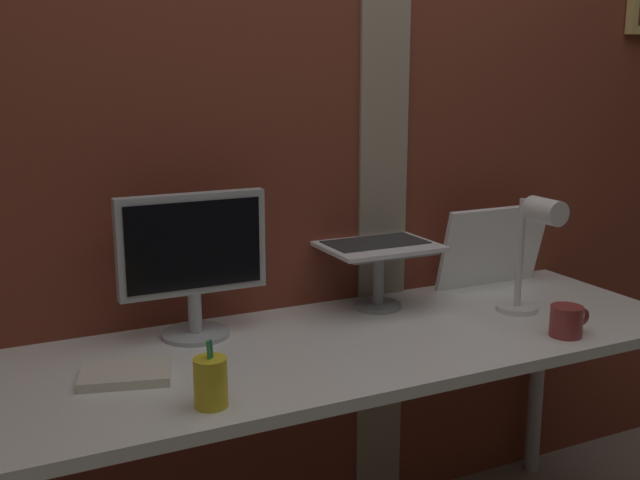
# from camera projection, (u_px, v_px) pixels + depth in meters

# --- Properties ---
(brick_wall_back) EXTENTS (3.46, 0.16, 2.57)m
(brick_wall_back) POSITION_uv_depth(u_px,v_px,m) (306.00, 115.00, 2.20)
(brick_wall_back) COLOR brown
(brick_wall_back) RESTS_ON ground_plane
(desk) EXTENTS (1.99, 0.65, 0.73)m
(desk) POSITION_uv_depth(u_px,v_px,m) (337.00, 367.00, 1.96)
(desk) COLOR white
(desk) RESTS_ON ground_plane
(monitor) EXTENTS (0.39, 0.18, 0.38)m
(monitor) POSITION_uv_depth(u_px,v_px,m) (193.00, 254.00, 1.94)
(monitor) COLOR #ADB2B7
(monitor) RESTS_ON desk
(laptop_stand) EXTENTS (0.28, 0.22, 0.18)m
(laptop_stand) POSITION_uv_depth(u_px,v_px,m) (378.00, 267.00, 2.20)
(laptop_stand) COLOR gray
(laptop_stand) RESTS_ON desk
(laptop) EXTENTS (0.33, 0.30, 0.23)m
(laptop) POSITION_uv_depth(u_px,v_px,m) (367.00, 223.00, 2.23)
(laptop) COLOR white
(laptop) RESTS_ON laptop_stand
(whiteboard_panel) EXTENTS (0.39, 0.08, 0.27)m
(whiteboard_panel) POSITION_uv_depth(u_px,v_px,m) (493.00, 247.00, 2.42)
(whiteboard_panel) COLOR white
(whiteboard_panel) RESTS_ON desk
(desk_lamp) EXTENTS (0.12, 0.20, 0.35)m
(desk_lamp) POSITION_uv_depth(u_px,v_px,m) (534.00, 243.00, 2.10)
(desk_lamp) COLOR white
(desk_lamp) RESTS_ON desk
(pen_cup) EXTENTS (0.07, 0.07, 0.15)m
(pen_cup) POSITION_uv_depth(u_px,v_px,m) (211.00, 382.00, 1.56)
(pen_cup) COLOR yellow
(pen_cup) RESTS_ON desk
(coffee_mug) EXTENTS (0.12, 0.09, 0.08)m
(coffee_mug) POSITION_uv_depth(u_px,v_px,m) (567.00, 321.00, 1.98)
(coffee_mug) COLOR maroon
(coffee_mug) RESTS_ON desk
(paper_clutter_stack) EXTENTS (0.23, 0.19, 0.02)m
(paper_clutter_stack) POSITION_uv_depth(u_px,v_px,m) (125.00, 374.00, 1.71)
(paper_clutter_stack) COLOR silver
(paper_clutter_stack) RESTS_ON desk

